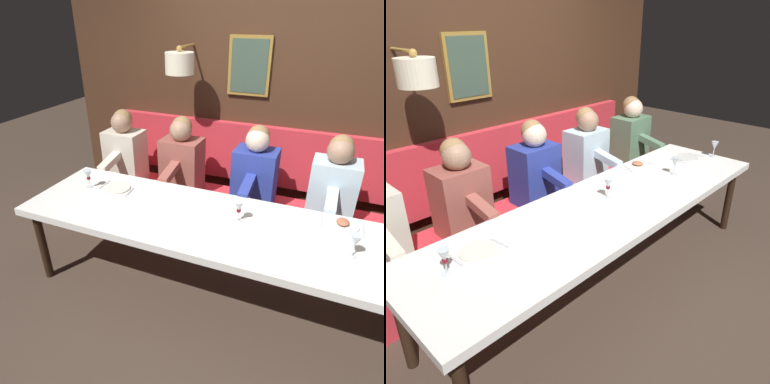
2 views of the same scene
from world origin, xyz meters
TOP-DOWN VIEW (x-y plane):
  - ground_plane at (0.00, 0.00)m, footprint 12.00×12.00m
  - dining_table at (0.00, 0.00)m, footprint 0.90×3.28m
  - banquette_bench at (0.89, 0.00)m, footprint 0.52×3.48m
  - back_wall_panel at (1.46, 0.01)m, footprint 0.59×4.68m
  - diner_near at (0.88, -0.70)m, footprint 0.60×0.40m
  - diner_middle at (0.88, 0.00)m, footprint 0.60×0.40m
  - diner_far at (0.88, 0.76)m, footprint 0.60×0.40m
  - diner_farthest at (0.88, 1.45)m, footprint 0.60×0.40m
  - place_setting_0 at (0.30, -0.80)m, footprint 0.24×0.31m
  - place_setting_1 at (0.16, 1.08)m, footprint 0.24×0.32m
  - wine_glass_0 at (-0.06, -0.86)m, footprint 0.07×0.07m
  - wine_glass_2 at (0.07, -0.07)m, footprint 0.07×0.07m
  - wine_glass_3 at (0.10, 1.32)m, footprint 0.07×0.07m

SIDE VIEW (x-z plane):
  - ground_plane at x=0.00m, z-range 0.00..0.00m
  - banquette_bench at x=0.89m, z-range 0.00..0.45m
  - dining_table at x=0.00m, z-range 0.31..1.05m
  - place_setting_1 at x=0.16m, z-range 0.74..0.75m
  - place_setting_0 at x=0.30m, z-range 0.73..0.78m
  - diner_near at x=0.88m, z-range 0.42..1.21m
  - diner_middle at x=0.88m, z-range 0.42..1.21m
  - diner_far at x=0.88m, z-range 0.42..1.21m
  - diner_farthest at x=0.88m, z-range 0.42..1.21m
  - wine_glass_2 at x=0.07m, z-range 0.77..0.94m
  - wine_glass_3 at x=0.10m, z-range 0.77..0.94m
  - wine_glass_0 at x=-0.06m, z-range 0.77..0.94m
  - back_wall_panel at x=1.46m, z-range -0.09..2.81m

